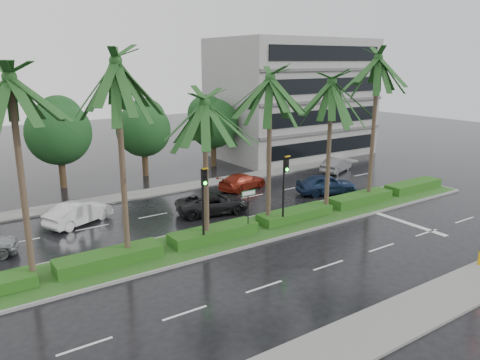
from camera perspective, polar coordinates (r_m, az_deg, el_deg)
ground at (r=27.40m, az=3.31°, el=-6.72°), size 120.00×120.00×0.00m
near_sidewalk at (r=21.02m, az=21.09°, el=-14.45°), size 40.00×2.40×0.12m
far_sidewalk at (r=37.12m, az=-8.06°, el=-1.06°), size 40.00×2.00×0.12m
median at (r=28.11m, az=2.06°, el=-5.97°), size 36.00×4.00×0.15m
hedge at (r=27.99m, az=2.07°, el=-5.26°), size 35.20×1.40×0.60m
lane_markings at (r=28.95m, az=8.62°, el=-5.68°), size 34.00×13.06×0.01m
palm_row at (r=25.69m, az=-0.08°, el=11.11°), size 26.30×4.20×10.71m
signal_median_left at (r=24.56m, az=-4.44°, el=-1.88°), size 0.34×0.42×4.36m
signal_median_right at (r=27.60m, az=5.49°, el=-0.07°), size 0.34×0.42×4.36m
street_sign at (r=26.50m, az=1.02°, el=-2.58°), size 0.95×0.09×2.60m
bg_trees at (r=41.68m, az=-10.36°, el=6.78°), size 32.77×5.18×7.48m
building at (r=50.41m, az=6.30°, el=9.92°), size 16.00×10.00×12.00m
car_white at (r=30.61m, az=-19.08°, el=-3.82°), size 3.11×4.52×1.41m
car_darkgrey at (r=30.99m, az=-3.32°, el=-2.87°), size 3.22×5.23×1.35m
car_red at (r=36.67m, az=0.31°, el=-0.18°), size 2.68×4.62×1.26m
car_blue at (r=35.97m, az=10.48°, el=-0.48°), size 3.27×4.88×1.54m
car_grey at (r=43.22m, az=11.63°, el=1.82°), size 2.80×4.29×1.34m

